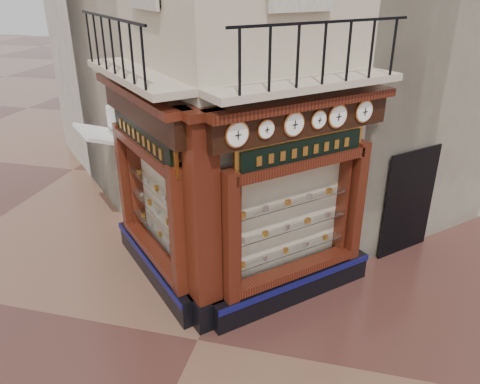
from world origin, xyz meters
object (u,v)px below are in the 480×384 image
(clock_e, at_px, (337,116))
(signboard_right, at_px, (303,150))
(clock_b, at_px, (266,129))
(clock_f, at_px, (364,111))
(signboard_left, at_px, (142,137))
(awning, at_px, (111,231))
(clock_d, at_px, (318,120))
(corner_pilaster, at_px, (203,228))
(clock_a, at_px, (237,135))
(clock_c, at_px, (294,124))

(clock_e, height_order, signboard_right, clock_e)
(clock_e, bearing_deg, clock_b, 180.00)
(clock_f, relative_size, signboard_left, 0.18)
(clock_b, distance_m, awning, 6.05)
(signboard_right, bearing_deg, clock_e, -10.33)
(clock_f, relative_size, signboard_right, 0.21)
(clock_d, xyz_separation_m, clock_f, (0.71, 0.71, 0.00))
(clock_b, height_order, signboard_right, clock_b)
(corner_pilaster, bearing_deg, signboard_left, 100.25)
(corner_pilaster, distance_m, signboard_right, 2.12)
(signboard_right, bearing_deg, clock_a, -175.30)
(clock_d, xyz_separation_m, awning, (-5.01, 1.55, -3.62))
(awning, bearing_deg, signboard_left, -175.74)
(awning, distance_m, signboard_right, 5.93)
(clock_a, bearing_deg, signboard_left, 108.31)
(clock_a, relative_size, signboard_left, 0.19)
(awning, distance_m, signboard_left, 3.96)
(clock_c, distance_m, signboard_left, 2.85)
(clock_c, xyz_separation_m, clock_e, (0.64, 0.64, -0.00))
(clock_d, xyz_separation_m, signboard_right, (-0.22, -0.06, -0.52))
(awning, bearing_deg, corner_pilaster, -173.23)
(clock_f, distance_m, awning, 6.83)
(clock_d, distance_m, clock_f, 1.01)
(clock_c, xyz_separation_m, signboard_right, (0.14, 0.29, -0.52))
(awning, bearing_deg, clock_e, -148.38)
(clock_b, distance_m, clock_c, 0.53)
(clock_f, bearing_deg, clock_c, -180.00)
(clock_a, relative_size, awning, 0.29)
(clock_c, relative_size, clock_d, 1.28)
(clock_d, distance_m, clock_e, 0.41)
(clock_d, bearing_deg, clock_f, 0.00)
(clock_a, xyz_separation_m, signboard_left, (-2.05, 1.03, -0.52))
(corner_pilaster, relative_size, signboard_right, 2.07)
(clock_a, xyz_separation_m, awning, (-3.92, 2.64, -3.62))
(clock_a, bearing_deg, clock_d, -0.00)
(signboard_left, bearing_deg, corner_pilaster, -169.75)
(clock_d, height_order, clock_e, clock_e)
(clock_b, height_order, clock_e, clock_e)
(clock_c, height_order, clock_f, clock_c)
(corner_pilaster, xyz_separation_m, clock_e, (1.97, 1.36, 1.67))
(clock_b, bearing_deg, clock_c, 0.00)
(clock_e, bearing_deg, signboard_left, 140.84)
(clock_a, bearing_deg, clock_c, 0.00)
(clock_f, bearing_deg, clock_e, -180.00)
(clock_f, bearing_deg, signboard_left, 146.38)
(signboard_right, bearing_deg, clock_f, -5.23)
(clock_b, xyz_separation_m, clock_c, (0.37, 0.37, 0.00))
(clock_e, distance_m, clock_f, 0.60)
(corner_pilaster, height_order, clock_c, corner_pilaster)
(clock_a, distance_m, clock_d, 1.55)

